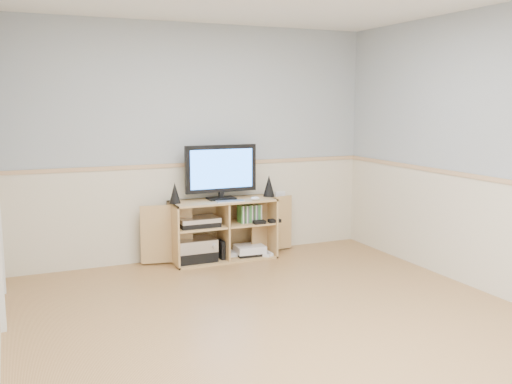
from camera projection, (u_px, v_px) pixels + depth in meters
room at (277, 167)px, 4.16m from camera, size 4.04×4.54×2.54m
media_cabinet at (221, 228)px, 6.16m from camera, size 1.74×0.42×0.65m
monitor at (221, 170)px, 6.06m from camera, size 0.79×0.18×0.58m
speaker_left at (175, 193)px, 5.86m from camera, size 0.12×0.12×0.21m
speaker_right at (269, 186)px, 6.28m from camera, size 0.13×0.13×0.24m
keyboard at (230, 201)px, 5.95m from camera, size 0.30×0.14×0.01m
mouse at (255, 198)px, 6.06m from camera, size 0.10×0.07×0.04m
av_components at (196, 242)px, 6.01m from camera, size 0.51×0.31×0.47m
game_consoles at (248, 250)px, 6.26m from camera, size 0.45×0.30×0.11m
game_cases at (250, 213)px, 6.19m from camera, size 0.24×0.13×0.19m
wall_outlet at (280, 197)px, 6.58m from camera, size 0.12×0.03×0.12m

